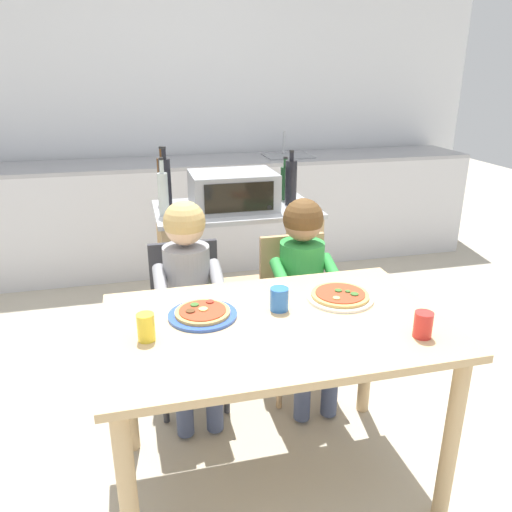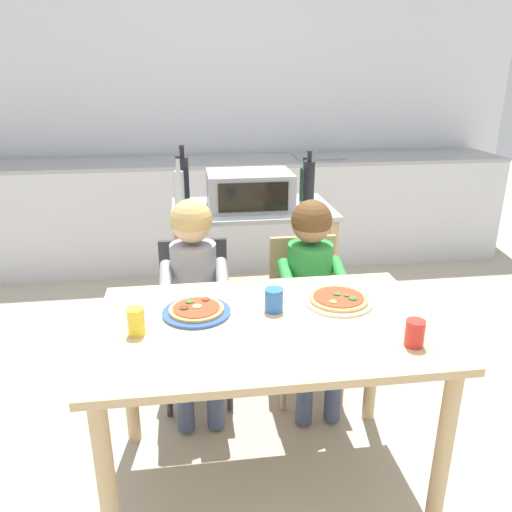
# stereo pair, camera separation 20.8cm
# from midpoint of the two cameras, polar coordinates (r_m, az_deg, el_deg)

# --- Properties ---
(ground_plane) EXTENTS (11.82, 11.82, 0.00)m
(ground_plane) POSITION_cam_midpoint_polar(r_m,az_deg,el_deg) (3.26, -5.68, -9.62)
(ground_plane) COLOR #B7AD99
(back_wall_tiled) EXTENTS (5.47, 0.12, 2.70)m
(back_wall_tiled) POSITION_cam_midpoint_polar(r_m,az_deg,el_deg) (4.65, -9.85, 16.76)
(back_wall_tiled) COLOR silver
(back_wall_tiled) RESTS_ON ground
(kitchen_counter) EXTENTS (4.92, 0.60, 1.11)m
(kitchen_counter) POSITION_cam_midpoint_polar(r_m,az_deg,el_deg) (4.40, -8.69, 4.76)
(kitchen_counter) COLOR silver
(kitchen_counter) RESTS_ON ground
(kitchen_island_cart) EXTENTS (0.93, 0.57, 0.87)m
(kitchen_island_cart) POSITION_cam_midpoint_polar(r_m,az_deg,el_deg) (3.05, -4.23, 0.19)
(kitchen_island_cart) COLOR #B7BABF
(kitchen_island_cart) RESTS_ON ground
(toaster_oven) EXTENTS (0.48, 0.36, 0.21)m
(toaster_oven) POSITION_cam_midpoint_polar(r_m,az_deg,el_deg) (2.91, -4.69, 7.37)
(toaster_oven) COLOR #999BA0
(toaster_oven) RESTS_ON kitchen_island_cart
(bottle_dark_olive_oil) EXTENTS (0.07, 0.07, 0.35)m
(bottle_dark_olive_oil) POSITION_cam_midpoint_polar(r_m,az_deg,el_deg) (2.95, -12.23, 8.06)
(bottle_dark_olive_oil) COLOR black
(bottle_dark_olive_oil) RESTS_ON kitchen_island_cart
(bottle_squat_spirits) EXTENTS (0.07, 0.07, 0.32)m
(bottle_squat_spirits) POSITION_cam_midpoint_polar(r_m,az_deg,el_deg) (2.98, 1.97, 8.34)
(bottle_squat_spirits) COLOR black
(bottle_squat_spirits) RESTS_ON kitchen_island_cart
(bottle_slim_sauce) EXTENTS (0.06, 0.06, 0.32)m
(bottle_slim_sauce) POSITION_cam_midpoint_polar(r_m,az_deg,el_deg) (2.82, -12.57, 6.96)
(bottle_slim_sauce) COLOR #ADB7B2
(bottle_slim_sauce) RESTS_ON kitchen_island_cart
(bottle_tall_green_wine) EXTENTS (0.07, 0.07, 0.34)m
(bottle_tall_green_wine) POSITION_cam_midpoint_polar(r_m,az_deg,el_deg) (3.08, -12.38, 8.39)
(bottle_tall_green_wine) COLOR #4C2D14
(bottle_tall_green_wine) RESTS_ON kitchen_island_cart
(bottle_brown_beer) EXTENTS (0.06, 0.06, 0.26)m
(bottle_brown_beer) POSITION_cam_midpoint_polar(r_m,az_deg,el_deg) (3.12, 1.39, 8.34)
(bottle_brown_beer) COLOR #1E4723
(bottle_brown_beer) RESTS_ON kitchen_island_cart
(dining_table) EXTENTS (1.25, 0.80, 0.75)m
(dining_table) POSITION_cam_midpoint_polar(r_m,az_deg,el_deg) (1.93, -0.94, -10.37)
(dining_table) COLOR tan
(dining_table) RESTS_ON ground
(dining_chair_left) EXTENTS (0.36, 0.36, 0.81)m
(dining_chair_left) POSITION_cam_midpoint_polar(r_m,az_deg,el_deg) (2.57, -10.05, -6.34)
(dining_chair_left) COLOR #333338
(dining_chair_left) RESTS_ON ground
(dining_chair_right) EXTENTS (0.36, 0.36, 0.81)m
(dining_chair_right) POSITION_cam_midpoint_polar(r_m,az_deg,el_deg) (2.64, 2.33, -5.33)
(dining_chair_right) COLOR tan
(dining_chair_right) RESTS_ON ground
(child_in_grey_shirt) EXTENTS (0.32, 0.42, 1.05)m
(child_in_grey_shirt) POSITION_cam_midpoint_polar(r_m,az_deg,el_deg) (2.38, -10.12, -3.28)
(child_in_grey_shirt) COLOR #424C6B
(child_in_grey_shirt) RESTS_ON ground
(child_in_green_shirt) EXTENTS (0.32, 0.42, 1.03)m
(child_in_green_shirt) POSITION_cam_midpoint_polar(r_m,az_deg,el_deg) (2.45, 3.18, -2.46)
(child_in_green_shirt) COLOR #424C6B
(child_in_green_shirt) RESTS_ON ground
(pizza_plate_blue_rimmed) EXTENTS (0.26, 0.26, 0.03)m
(pizza_plate_blue_rimmed) POSITION_cam_midpoint_polar(r_m,az_deg,el_deg) (1.93, -9.17, -6.52)
(pizza_plate_blue_rimmed) COLOR #3356B7
(pizza_plate_blue_rimmed) RESTS_ON dining_table
(pizza_plate_white) EXTENTS (0.27, 0.27, 0.03)m
(pizza_plate_white) POSITION_cam_midpoint_polar(r_m,az_deg,el_deg) (2.06, 6.65, -4.59)
(pizza_plate_white) COLOR white
(pizza_plate_white) RESTS_ON dining_table
(drinking_cup_red) EXTENTS (0.07, 0.07, 0.09)m
(drinking_cup_red) POSITION_cam_midpoint_polar(r_m,az_deg,el_deg) (1.82, 15.29, -7.59)
(drinking_cup_red) COLOR red
(drinking_cup_red) RESTS_ON dining_table
(drinking_cup_blue) EXTENTS (0.07, 0.07, 0.09)m
(drinking_cup_blue) POSITION_cam_midpoint_polar(r_m,az_deg,el_deg) (1.94, -0.42, -4.96)
(drinking_cup_blue) COLOR blue
(drinking_cup_blue) RESTS_ON dining_table
(drinking_cup_yellow) EXTENTS (0.06, 0.06, 0.10)m
(drinking_cup_yellow) POSITION_cam_midpoint_polar(r_m,az_deg,el_deg) (1.80, -15.65, -7.85)
(drinking_cup_yellow) COLOR yellow
(drinking_cup_yellow) RESTS_ON dining_table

